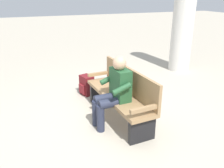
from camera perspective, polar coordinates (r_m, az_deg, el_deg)
name	(u,v)px	position (r m, az deg, el deg)	size (l,w,h in m)	color
ground_plane	(118,117)	(4.30, 1.42, -8.03)	(40.00, 40.00, 0.00)	#B7AD99
bench_near	(122,93)	(4.13, 2.36, -2.26)	(1.82, 0.58, 0.90)	#9E7A51
person_seated	(114,90)	(3.82, 0.53, -1.49)	(0.59, 0.59, 1.18)	#23512D
backpack	(87,85)	(5.18, -6.17, -0.31)	(0.35, 0.31, 0.43)	maroon
support_pillar	(184,16)	(6.90, 16.96, 15.40)	(0.58, 0.58, 3.00)	silver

